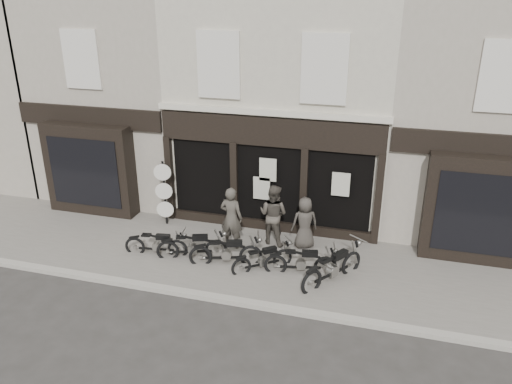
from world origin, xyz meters
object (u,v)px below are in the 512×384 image
(motorcycle_2, at_px, (227,254))
(man_right, at_px, (305,223))
(advert_sign_post, at_px, (165,196))
(motorcycle_0, at_px, (157,246))
(man_left, at_px, (231,218))
(motorcycle_1, at_px, (193,248))
(motorcycle_5, at_px, (333,270))
(man_centre, at_px, (273,214))
(motorcycle_3, at_px, (263,261))
(motorcycle_4, at_px, (301,264))

(motorcycle_2, distance_m, man_right, 2.59)
(man_right, height_order, advert_sign_post, advert_sign_post)
(motorcycle_0, height_order, man_right, man_right)
(motorcycle_2, bearing_deg, man_left, 82.38)
(motorcycle_1, distance_m, motorcycle_5, 4.17)
(motorcycle_0, bearing_deg, advert_sign_post, 98.66)
(motorcycle_0, height_order, motorcycle_5, motorcycle_5)
(motorcycle_2, height_order, motorcycle_5, motorcycle_5)
(motorcycle_0, bearing_deg, motorcycle_2, -7.93)
(motorcycle_1, bearing_deg, man_centre, 17.13)
(motorcycle_2, bearing_deg, motorcycle_3, -17.55)
(motorcycle_2, xyz_separation_m, motorcycle_3, (1.09, 0.00, -0.05))
(motorcycle_4, bearing_deg, motorcycle_5, -21.70)
(motorcycle_2, distance_m, man_left, 1.24)
(motorcycle_2, relative_size, man_centre, 1.07)
(motorcycle_5, bearing_deg, motorcycle_0, 125.03)
(man_left, height_order, advert_sign_post, advert_sign_post)
(motorcycle_4, distance_m, advert_sign_post, 5.39)
(motorcycle_3, xyz_separation_m, advert_sign_post, (-3.91, 1.92, 0.79))
(motorcycle_5, bearing_deg, man_centre, 86.79)
(motorcycle_2, distance_m, motorcycle_3, 1.09)
(motorcycle_1, height_order, motorcycle_3, motorcycle_1)
(motorcycle_4, bearing_deg, man_centre, 116.28)
(advert_sign_post, bearing_deg, motorcycle_3, -43.01)
(motorcycle_1, height_order, motorcycle_2, motorcycle_2)
(motorcycle_4, height_order, man_left, man_left)
(motorcycle_1, relative_size, motorcycle_3, 1.27)
(man_right, xyz_separation_m, advert_sign_post, (-4.80, 0.34, 0.20))
(motorcycle_2, distance_m, motorcycle_5, 3.09)
(motorcycle_0, distance_m, motorcycle_4, 4.39)
(motorcycle_0, distance_m, man_left, 2.39)
(man_right, bearing_deg, motorcycle_3, 36.51)
(motorcycle_5, height_order, man_left, man_left)
(motorcycle_5, xyz_separation_m, man_right, (-1.10, 1.65, 0.51))
(motorcycle_1, xyz_separation_m, motorcycle_2, (1.08, -0.08, 0.01))
(motorcycle_2, relative_size, man_left, 1.06)
(motorcycle_4, bearing_deg, man_left, 146.57)
(motorcycle_2, relative_size, advert_sign_post, 0.88)
(motorcycle_1, height_order, motorcycle_4, motorcycle_1)
(motorcycle_5, distance_m, man_centre, 2.76)
(motorcycle_0, bearing_deg, motorcycle_4, -7.42)
(man_left, bearing_deg, motorcycle_5, 166.46)
(motorcycle_1, bearing_deg, motorcycle_0, 166.66)
(motorcycle_1, bearing_deg, motorcycle_3, -21.16)
(motorcycle_4, xyz_separation_m, man_left, (-2.37, 0.93, 0.71))
(man_centre, bearing_deg, motorcycle_5, 155.57)
(motorcycle_4, relative_size, motorcycle_5, 1.02)
(motorcycle_3, xyz_separation_m, motorcycle_4, (1.10, 0.08, 0.03))
(motorcycle_0, relative_size, man_left, 0.99)
(man_centre, bearing_deg, man_left, 41.03)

